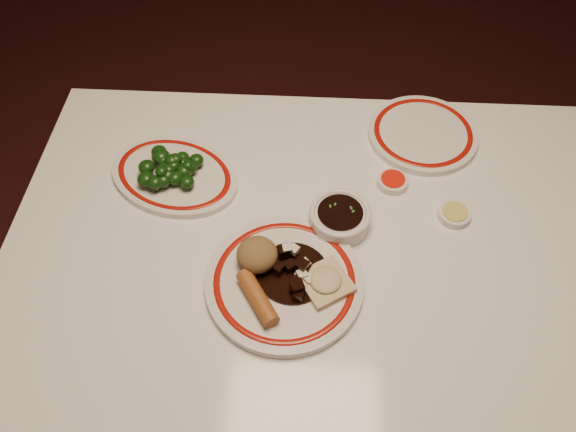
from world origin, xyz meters
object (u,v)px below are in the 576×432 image
Objects in this scene: rice_mound at (257,255)px; stirfry_heap at (294,272)px; main_plate at (284,282)px; fried_wonton at (325,282)px; dining_table at (314,280)px; spring_roll at (257,298)px; broccoli_pile at (170,168)px; broccoli_plate at (174,175)px; soy_bowl at (340,219)px.

rice_mound is 0.57× the size of stirfry_heap.
fried_wonton reaches higher than main_plate.
main_plate is (-0.05, -0.07, 0.10)m from dining_table.
main_plate is at bearing 15.32° from spring_roll.
main_plate is 0.03m from stirfry_heap.
spring_roll is at bearing -54.49° from broccoli_pile.
broccoli_plate is (-0.30, 0.18, 0.10)m from dining_table.
main_plate reaches higher than dining_table.
stirfry_heap is 1.02× the size of broccoli_pile.
main_plate reaches higher than broccoli_plate.
dining_table is 0.14m from fried_wonton.
soy_bowl is (0.14, 0.19, -0.01)m from spring_roll.
main_plate is 0.08m from fried_wonton.
stirfry_heap is (-0.04, -0.06, 0.12)m from dining_table.
fried_wonton is at bearing -4.43° from main_plate.
stirfry_heap is at bearing 12.27° from spring_roll.
stirfry_heap is 0.35m from broccoli_pile.
dining_table is 0.13m from main_plate.
rice_mound is 0.13m from fried_wonton.
fried_wonton is 0.41m from broccoli_plate.
broccoli_pile is at bearing 136.06° from main_plate.
main_plate is 0.35m from broccoli_pile.
broccoli_plate is 2.87× the size of soy_bowl.
broccoli_pile is (-0.32, 0.24, 0.01)m from fried_wonton.
broccoli_pile is at bearing 93.43° from spring_roll.
fried_wonton is at bearing -38.33° from broccoli_plate.
dining_table is 0.14m from stirfry_heap.
rice_mound is 0.64× the size of soy_bowl.
fried_wonton is (0.07, -0.01, 0.02)m from main_plate.
soy_bowl is at bearing 20.92° from spring_roll.
broccoli_pile is at bearing 133.79° from rice_mound.
broccoli_plate is at bearing 138.14° from stirfry_heap.
broccoli_pile reaches higher than broccoli_plate.
broccoli_plate is (-0.32, 0.25, -0.02)m from fried_wonton.
main_plate is at bearing -33.25° from rice_mound.
broccoli_pile is 0.36m from soy_bowl.
broccoli_pile is at bearing 139.34° from stirfry_heap.
dining_table is at bearing -29.49° from broccoli_pile.
broccoli_plate is at bearing 163.19° from soy_bowl.
soy_bowl is (0.34, -0.10, 0.01)m from broccoli_plate.
soy_bowl is at bearing -15.66° from broccoli_pile.
spring_roll is at bearing -84.93° from rice_mound.
stirfry_heap is (0.02, 0.01, 0.02)m from main_plate.
fried_wonton is 0.87× the size of broccoli_pile.
stirfry_heap is at bearing -41.86° from broccoli_plate.
spring_roll is 0.85× the size of broccoli_pile.
spring_roll is 0.98× the size of fried_wonton.
soy_bowl is at bearing -16.81° from broccoli_plate.
fried_wonton is (0.02, -0.07, 0.12)m from dining_table.
spring_roll is (-0.04, -0.05, 0.02)m from main_plate.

